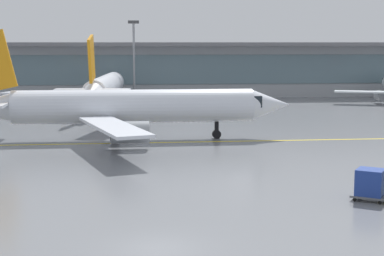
{
  "coord_description": "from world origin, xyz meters",
  "views": [
    {
      "loc": [
        -1.15,
        -28.44,
        9.6
      ],
      "look_at": [
        3.49,
        19.56,
        3.0
      ],
      "focal_mm": 58.65,
      "sensor_mm": 36.0,
      "label": 1
    }
  ],
  "objects": [
    {
      "name": "apron_light_mast_1",
      "position": [
        -0.7,
        75.46,
        7.25
      ],
      "size": [
        1.8,
        0.36,
        13.14
      ],
      "color": "gray",
      "rests_on": "ground_plane"
    },
    {
      "name": "taxiway_centreline_stripe",
      "position": [
        -0.92,
        31.33,
        0.0
      ],
      "size": [
        110.0,
        1.57,
        0.01
      ],
      "primitive_type": "cube",
      "rotation": [
        0.0,
        0.0,
        0.01
      ],
      "color": "yellow",
      "rests_on": "ground_plane"
    },
    {
      "name": "cargo_dolly_lead",
      "position": [
        13.3,
        7.78,
        1.05
      ],
      "size": [
        2.63,
        2.49,
        1.94
      ],
      "rotation": [
        0.0,
        0.0,
        -0.58
      ],
      "color": "#595B60",
      "rests_on": "ground_plane"
    },
    {
      "name": "terminal_concourse",
      "position": [
        0.0,
        83.26,
        4.92
      ],
      "size": [
        191.6,
        11.0,
        9.6
      ],
      "color": "#9EA3A8",
      "rests_on": "ground_plane"
    },
    {
      "name": "ground_plane",
      "position": [
        0.0,
        0.0,
        0.0
      ],
      "size": [
        400.0,
        400.0,
        0.0
      ],
      "primitive_type": "plane",
      "color": "slate"
    },
    {
      "name": "gate_airplane_1",
      "position": [
        -4.96,
        62.25,
        3.17
      ],
      "size": [
        29.6,
        31.95,
        10.58
      ],
      "rotation": [
        0.0,
        0.0,
        1.49
      ],
      "color": "silver",
      "rests_on": "ground_plane"
    },
    {
      "name": "taxiing_regional_jet",
      "position": [
        -1.34,
        33.33,
        3.26
      ],
      "size": [
        32.73,
        30.52,
        10.87
      ],
      "rotation": [
        0.0,
        0.0,
        0.01
      ],
      "color": "silver",
      "rests_on": "ground_plane"
    }
  ]
}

